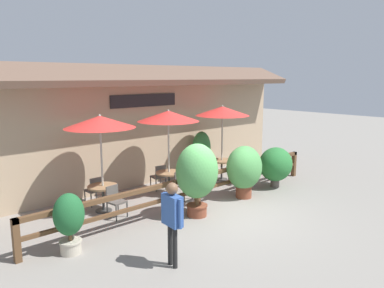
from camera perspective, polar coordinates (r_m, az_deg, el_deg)
name	(u,v)px	position (r m, az deg, el deg)	size (l,w,h in m)	color
ground_plane	(223,215)	(10.66, 4.77, -10.77)	(60.00, 60.00, 0.00)	gray
building_facade	(138,125)	(13.19, -8.26, 2.94)	(14.28, 1.49, 4.23)	tan
patio_railing	(198,183)	(11.14, 0.84, -6.03)	(10.40, 0.14, 0.95)	brown
patio_umbrella_near	(100,122)	(10.63, -13.86, 3.27)	(1.97, 1.97, 2.79)	#B7B2A8
dining_table_near	(103,191)	(11.04, -13.42, -6.96)	(0.86, 0.86, 0.76)	olive
chair_near_streetside	(115,200)	(10.55, -11.61, -8.31)	(0.48, 0.48, 0.87)	#514C47
chair_near_wallside	(94,189)	(11.64, -14.64, -6.68)	(0.43, 0.43, 0.87)	#514C47
patio_umbrella_middle	(168,116)	(11.88, -3.64, 4.25)	(1.97, 1.97, 2.79)	#B7B2A8
dining_table_middle	(169,177)	(12.25, -3.53, -4.98)	(0.86, 0.86, 0.76)	olive
chair_middle_streetside	(182,184)	(11.83, -1.51, -6.07)	(0.47, 0.47, 0.87)	#514C47
chair_middle_wallside	(159,176)	(12.79, -5.05, -4.84)	(0.47, 0.47, 0.87)	#514C47
patio_umbrella_far	(222,111)	(13.67, 4.66, 5.01)	(1.97, 1.97, 2.79)	#B7B2A8
dining_table_far	(222,164)	(13.99, 4.54, -3.07)	(0.86, 0.86, 0.76)	olive
chair_far_streetside	(235,170)	(13.55, 6.54, -4.02)	(0.45, 0.45, 0.87)	#514C47
chair_far_wallside	(208,164)	(14.43, 2.39, -3.07)	(0.45, 0.45, 0.87)	#514C47
potted_plant_broad_leaf	(197,173)	(10.22, 0.77, -4.46)	(1.22, 1.09, 2.04)	brown
potted_plant_corner_fern	(276,165)	(13.31, 12.62, -3.08)	(1.22, 1.10, 1.41)	#564C47
potted_plant_tall_tropical	(69,219)	(8.64, -18.22, -10.85)	(0.67, 0.61, 1.36)	#B7AD99
potted_plant_entrance_palm	(244,169)	(11.96, 7.96, -3.78)	(1.19, 1.07, 1.68)	brown
potted_plant_small_flowering	(202,150)	(14.54, 1.46, -0.97)	(0.75, 0.67, 1.73)	#9E4C33
pedestrian	(172,213)	(7.57, -3.03, -10.49)	(0.26, 0.61, 1.77)	black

